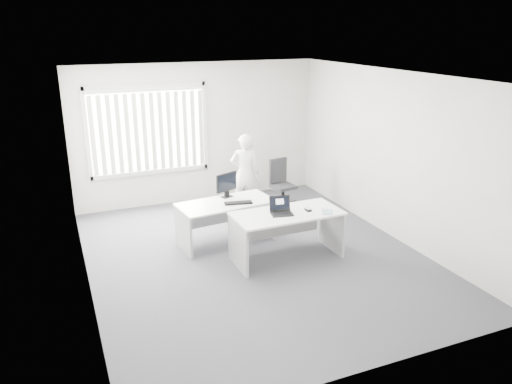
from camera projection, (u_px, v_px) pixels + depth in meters
name	position (u px, v px, depth m)	size (l,w,h in m)	color
ground	(255.00, 256.00, 7.89)	(6.00, 6.00, 0.00)	#4E4D54
wall_back	(198.00, 133.00, 10.07)	(5.00, 0.02, 2.80)	silver
wall_front	(374.00, 251.00, 4.82)	(5.00, 0.02, 2.80)	silver
wall_left	(79.00, 192.00, 6.53)	(0.02, 6.00, 2.80)	silver
wall_right	(392.00, 155.00, 8.36)	(0.02, 6.00, 2.80)	silver
ceiling	(255.00, 76.00, 7.00)	(5.00, 6.00, 0.02)	white
window	(148.00, 130.00, 9.62)	(2.32, 0.06, 1.76)	beige
blinds	(149.00, 132.00, 9.58)	(2.20, 0.10, 1.50)	silver
desk_near	(287.00, 226.00, 7.65)	(1.69, 0.82, 0.76)	silver
desk_far	(226.00, 214.00, 8.24)	(1.64, 0.91, 0.71)	silver
office_chair	(282.00, 192.00, 10.02)	(0.63, 0.63, 0.95)	black
person	(245.00, 173.00, 9.58)	(0.56, 0.37, 1.54)	silver
laptop	(282.00, 207.00, 7.47)	(0.32, 0.29, 0.25)	black
paper_sheet	(313.00, 210.00, 7.69)	(0.32, 0.22, 0.00)	white
mouse	(308.00, 209.00, 7.65)	(0.07, 0.12, 0.05)	silver
booklet	(327.00, 212.00, 7.61)	(0.17, 0.23, 0.01)	silver
keyboard	(238.00, 203.00, 8.12)	(0.45, 0.15, 0.02)	black
monitor	(227.00, 185.00, 8.37)	(0.42, 0.13, 0.42)	black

